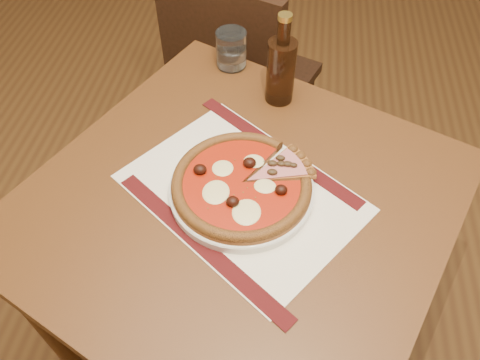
# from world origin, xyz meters

# --- Properties ---
(table) EXTENTS (1.06, 1.06, 0.75)m
(table) POSITION_xyz_m (-0.64, -0.72, 0.65)
(table) COLOR #5B3315
(table) RESTS_ON ground
(chair_far) EXTENTS (0.53, 0.53, 0.87)m
(chair_far) POSITION_xyz_m (-0.75, -0.01, 0.50)
(chair_far) COLOR black
(chair_far) RESTS_ON ground
(placemat) EXTENTS (0.55, 0.53, 0.00)m
(placemat) POSITION_xyz_m (-0.64, -0.71, 0.75)
(placemat) COLOR white
(placemat) RESTS_ON table
(plate) EXTENTS (0.29, 0.29, 0.02)m
(plate) POSITION_xyz_m (-0.64, -0.71, 0.76)
(plate) COLOR white
(plate) RESTS_ON placemat
(pizza) EXTENTS (0.28, 0.28, 0.04)m
(pizza) POSITION_xyz_m (-0.64, -0.71, 0.78)
(pizza) COLOR #AE612A
(pizza) RESTS_ON plate
(ham_slice) EXTENTS (0.14, 0.12, 0.02)m
(ham_slice) POSITION_xyz_m (-0.56, -0.65, 0.78)
(ham_slice) COLOR #AE612A
(ham_slice) RESTS_ON plate
(water_glass) EXTENTS (0.10, 0.10, 0.10)m
(water_glass) POSITION_xyz_m (-0.72, -0.29, 0.80)
(water_glass) COLOR white
(water_glass) RESTS_ON table
(bottle) EXTENTS (0.07, 0.07, 0.22)m
(bottle) POSITION_xyz_m (-0.59, -0.41, 0.84)
(bottle) COLOR #31190C
(bottle) RESTS_ON table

